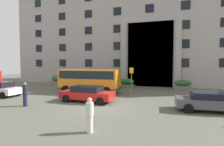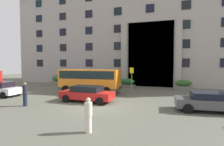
% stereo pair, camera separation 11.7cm
% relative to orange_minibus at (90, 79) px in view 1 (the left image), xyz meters
% --- Properties ---
extents(ground_plane, '(80.00, 64.00, 0.12)m').
position_rel_orange_minibus_xyz_m(ground_plane, '(3.22, -5.50, -1.60)').
color(ground_plane, '#58594C').
extents(office_building_facade, '(40.01, 9.77, 14.97)m').
position_rel_orange_minibus_xyz_m(office_building_facade, '(3.23, 11.97, 5.94)').
color(office_building_facade, '#9F9792').
rests_on(office_building_facade, ground_plane).
extents(orange_minibus, '(6.48, 3.03, 2.55)m').
position_rel_orange_minibus_xyz_m(orange_minibus, '(0.00, 0.00, 0.00)').
color(orange_minibus, orange).
rests_on(orange_minibus, ground_plane).
extents(bus_stop_sign, '(0.44, 0.08, 2.75)m').
position_rel_orange_minibus_xyz_m(bus_stop_sign, '(4.25, 1.54, 0.15)').
color(bus_stop_sign, '#989F20').
rests_on(bus_stop_sign, ground_plane).
extents(hedge_planter_entrance_left, '(2.03, 0.78, 1.26)m').
position_rel_orange_minibus_xyz_m(hedge_planter_entrance_left, '(9.76, 5.03, -0.93)').
color(hedge_planter_entrance_left, '#656359').
rests_on(hedge_planter_entrance_left, ground_plane).
extents(hedge_planter_far_west, '(2.16, 0.84, 1.24)m').
position_rel_orange_minibus_xyz_m(hedge_planter_far_west, '(2.85, 5.17, -0.94)').
color(hedge_planter_far_west, '#635F57').
rests_on(hedge_planter_far_west, ground_plane).
extents(hedge_planter_far_east, '(1.58, 0.93, 1.45)m').
position_rel_orange_minibus_xyz_m(hedge_planter_far_east, '(-7.87, 5.13, -0.84)').
color(hedge_planter_far_east, slate).
rests_on(hedge_planter_far_east, ground_plane).
extents(hedge_planter_east, '(2.14, 0.91, 1.20)m').
position_rel_orange_minibus_xyz_m(hedge_planter_east, '(-3.27, 4.85, -0.96)').
color(hedge_planter_east, slate).
rests_on(hedge_planter_east, ground_plane).
extents(parked_coupe_end, '(4.19, 2.06, 1.42)m').
position_rel_orange_minibus_xyz_m(parked_coupe_end, '(-7.64, -4.40, -0.82)').
color(parked_coupe_end, white).
rests_on(parked_coupe_end, ground_plane).
extents(parked_hatchback_near, '(4.52, 2.04, 1.33)m').
position_rel_orange_minibus_xyz_m(parked_hatchback_near, '(1.65, -4.20, -0.85)').
color(parked_hatchback_near, red).
rests_on(parked_hatchback_near, ground_plane).
extents(parked_estate_mid, '(4.57, 2.14, 1.29)m').
position_rel_orange_minibus_xyz_m(parked_estate_mid, '(10.86, -4.52, -0.86)').
color(parked_estate_mid, '#4A4A4D').
rests_on(parked_estate_mid, ground_plane).
extents(motorcycle_far_end, '(2.00, 0.55, 0.89)m').
position_rel_orange_minibus_xyz_m(motorcycle_far_end, '(-0.78, -2.55, -1.08)').
color(motorcycle_far_end, black).
rests_on(motorcycle_far_end, ground_plane).
extents(pedestrian_man_red_shirt, '(0.36, 0.36, 1.79)m').
position_rel_orange_minibus_xyz_m(pedestrian_man_red_shirt, '(-2.12, -7.03, -0.63)').
color(pedestrian_man_red_shirt, '#192136').
rests_on(pedestrian_man_red_shirt, ground_plane).
extents(pedestrian_woman_dark_dress, '(0.36, 0.36, 1.63)m').
position_rel_orange_minibus_xyz_m(pedestrian_woman_dark_dress, '(4.68, -10.32, -0.72)').
color(pedestrian_woman_dark_dress, beige).
rests_on(pedestrian_woman_dark_dress, ground_plane).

